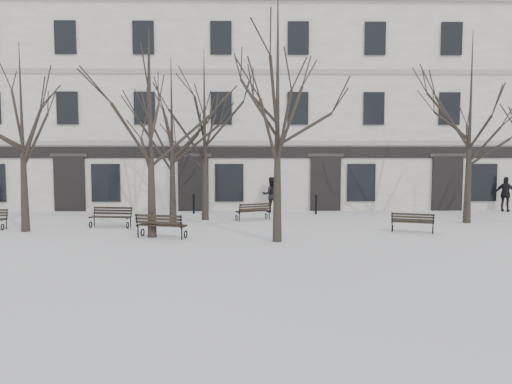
{
  "coord_description": "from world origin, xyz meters",
  "views": [
    {
      "loc": [
        -0.63,
        -18.38,
        3.15
      ],
      "look_at": [
        -0.27,
        3.0,
        1.41
      ],
      "focal_mm": 35.0,
      "sensor_mm": 36.0,
      "label": 1
    }
  ],
  "objects_px": {
    "bench_2": "(412,222)",
    "bench_4": "(254,211)",
    "tree_1": "(150,108)",
    "tree_2": "(278,82)",
    "bench_3": "(111,216)",
    "tree_0": "(21,114)",
    "bench_1": "(161,225)"
  },
  "relations": [
    {
      "from": "bench_3",
      "to": "bench_4",
      "type": "height_order",
      "value": "bench_3"
    },
    {
      "from": "bench_1",
      "to": "bench_3",
      "type": "relative_size",
      "value": 1.08
    },
    {
      "from": "tree_2",
      "to": "bench_1",
      "type": "xyz_separation_m",
      "value": [
        -4.18,
        0.72,
        -5.03
      ]
    },
    {
      "from": "bench_1",
      "to": "bench_4",
      "type": "bearing_deg",
      "value": -110.95
    },
    {
      "from": "bench_4",
      "to": "tree_2",
      "type": "bearing_deg",
      "value": 73.57
    },
    {
      "from": "tree_1",
      "to": "bench_1",
      "type": "distance_m",
      "value": 4.26
    },
    {
      "from": "tree_1",
      "to": "bench_4",
      "type": "bearing_deg",
      "value": 49.74
    },
    {
      "from": "tree_0",
      "to": "tree_1",
      "type": "distance_m",
      "value": 5.42
    },
    {
      "from": "tree_1",
      "to": "tree_2",
      "type": "height_order",
      "value": "tree_2"
    },
    {
      "from": "bench_4",
      "to": "bench_3",
      "type": "bearing_deg",
      "value": -5.48
    },
    {
      "from": "tree_1",
      "to": "bench_1",
      "type": "xyz_separation_m",
      "value": [
        0.37,
        -0.26,
        -4.23
      ]
    },
    {
      "from": "tree_2",
      "to": "bench_3",
      "type": "relative_size",
      "value": 5.04
    },
    {
      "from": "bench_3",
      "to": "tree_0",
      "type": "bearing_deg",
      "value": -152.66
    },
    {
      "from": "bench_2",
      "to": "bench_4",
      "type": "xyz_separation_m",
      "value": [
        -6.12,
        3.67,
        0.0
      ]
    },
    {
      "from": "bench_3",
      "to": "tree_2",
      "type": "bearing_deg",
      "value": -18.5
    },
    {
      "from": "bench_2",
      "to": "bench_4",
      "type": "relative_size",
      "value": 1.0
    },
    {
      "from": "tree_2",
      "to": "bench_3",
      "type": "bearing_deg",
      "value": 153.1
    },
    {
      "from": "tree_1",
      "to": "bench_2",
      "type": "bearing_deg",
      "value": 4.61
    },
    {
      "from": "tree_0",
      "to": "bench_2",
      "type": "height_order",
      "value": "tree_0"
    },
    {
      "from": "tree_2",
      "to": "bench_3",
      "type": "height_order",
      "value": "tree_2"
    },
    {
      "from": "tree_2",
      "to": "bench_4",
      "type": "height_order",
      "value": "tree_2"
    },
    {
      "from": "bench_3",
      "to": "bench_1",
      "type": "bearing_deg",
      "value": -38.33
    },
    {
      "from": "tree_1",
      "to": "bench_4",
      "type": "relative_size",
      "value": 4.51
    },
    {
      "from": "bench_2",
      "to": "tree_1",
      "type": "bearing_deg",
      "value": 23.85
    },
    {
      "from": "tree_1",
      "to": "bench_3",
      "type": "distance_m",
      "value": 5.37
    },
    {
      "from": "tree_0",
      "to": "bench_4",
      "type": "xyz_separation_m",
      "value": [
        9.03,
        3.1,
        -4.14
      ]
    },
    {
      "from": "bench_1",
      "to": "bench_2",
      "type": "relative_size",
      "value": 1.14
    },
    {
      "from": "bench_3",
      "to": "bench_4",
      "type": "xyz_separation_m",
      "value": [
        5.96,
        2.04,
        -0.02
      ]
    },
    {
      "from": "tree_0",
      "to": "bench_2",
      "type": "distance_m",
      "value": 15.72
    },
    {
      "from": "tree_2",
      "to": "bench_4",
      "type": "xyz_separation_m",
      "value": [
        -0.76,
        5.45,
        -5.09
      ]
    },
    {
      "from": "bench_2",
      "to": "bench_4",
      "type": "distance_m",
      "value": 7.14
    },
    {
      "from": "tree_0",
      "to": "bench_4",
      "type": "bearing_deg",
      "value": 18.93
    }
  ]
}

